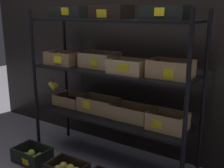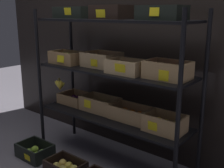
{
  "view_description": "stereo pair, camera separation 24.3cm",
  "coord_description": "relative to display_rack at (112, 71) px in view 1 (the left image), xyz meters",
  "views": [
    {
      "loc": [
        1.28,
        -1.97,
        1.36
      ],
      "look_at": [
        0.0,
        0.0,
        0.76
      ],
      "focal_mm": 44.75,
      "sensor_mm": 36.0,
      "label": 1
    },
    {
      "loc": [
        1.48,
        -1.83,
        1.36
      ],
      "look_at": [
        0.0,
        0.0,
        0.76
      ],
      "focal_mm": 44.75,
      "sensor_mm": 36.0,
      "label": 2
    }
  ],
  "objects": [
    {
      "name": "ground_plane",
      "position": [
        0.01,
        -0.01,
        -0.86
      ],
      "size": [
        10.0,
        10.0,
        0.0
      ],
      "primitive_type": "plane",
      "color": "slate"
    },
    {
      "name": "storefront_wall",
      "position": [
        0.01,
        0.41,
        0.42
      ],
      "size": [
        3.87,
        0.12,
        2.57
      ],
      "primitive_type": "cube",
      "color": "black",
      "rests_on": "ground_plane"
    },
    {
      "name": "display_rack",
      "position": [
        0.0,
        0.0,
        0.0
      ],
      "size": [
        1.61,
        0.47,
        1.42
      ],
      "color": "black",
      "rests_on": "ground_plane"
    },
    {
      "name": "crate_ground_apple_green",
      "position": [
        -0.63,
        -0.4,
        -0.81
      ],
      "size": [
        0.33,
        0.25,
        0.14
      ],
      "color": "black",
      "rests_on": "ground_plane"
    }
  ]
}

